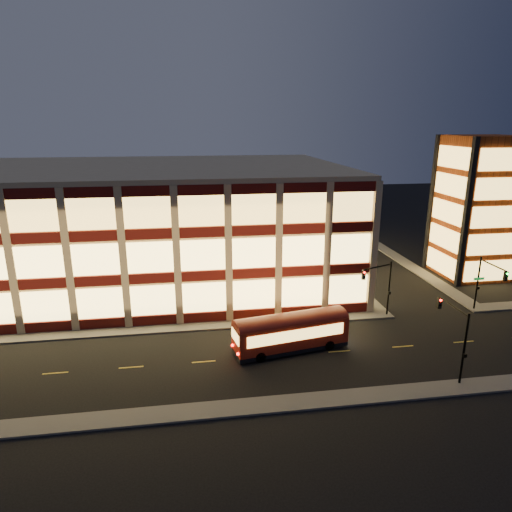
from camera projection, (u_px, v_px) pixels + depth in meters
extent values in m
plane|color=black|center=(159.00, 334.00, 43.85)|extent=(200.00, 200.00, 0.00)
cube|color=#514F4C|center=(128.00, 331.00, 44.34)|extent=(54.00, 2.00, 0.15)
cube|color=#514F4C|center=(334.00, 268.00, 63.30)|extent=(2.00, 30.00, 0.15)
cube|color=#514F4C|center=(408.00, 264.00, 64.90)|extent=(2.00, 30.00, 0.15)
cube|color=#514F4C|center=(150.00, 416.00, 31.51)|extent=(100.00, 2.00, 0.15)
cube|color=tan|center=(138.00, 226.00, 57.54)|extent=(50.00, 30.00, 14.00)
cube|color=tan|center=(134.00, 167.00, 55.49)|extent=(50.40, 30.40, 0.50)
cube|color=#470C0A|center=(129.00, 321.00, 45.01)|extent=(50.10, 0.25, 1.00)
cube|color=#FFD46B|center=(127.00, 302.00, 44.43)|extent=(49.00, 0.20, 3.00)
cube|color=#470C0A|center=(328.00, 264.00, 63.01)|extent=(0.25, 30.10, 1.00)
cube|color=#FFD46B|center=(328.00, 250.00, 62.41)|extent=(0.20, 29.00, 3.00)
cube|color=#470C0A|center=(125.00, 279.00, 43.76)|extent=(50.10, 0.25, 1.00)
cube|color=#FFD46B|center=(123.00, 259.00, 43.19)|extent=(49.00, 0.20, 3.00)
cube|color=#470C0A|center=(329.00, 233.00, 61.76)|extent=(0.25, 30.10, 1.00)
cube|color=#FFD46B|center=(330.00, 218.00, 61.16)|extent=(0.20, 29.00, 3.00)
cube|color=#470C0A|center=(121.00, 235.00, 42.52)|extent=(50.10, 0.25, 1.00)
cube|color=#FFD46B|center=(120.00, 213.00, 41.94)|extent=(49.00, 0.20, 3.00)
cube|color=#470C0A|center=(331.00, 201.00, 60.51)|extent=(0.25, 30.10, 1.00)
cube|color=#FFD46B|center=(331.00, 185.00, 59.92)|extent=(0.20, 29.00, 3.00)
cube|color=#8C3814|center=(477.00, 208.00, 58.51)|extent=(8.00, 8.00, 18.00)
cube|color=black|center=(467.00, 215.00, 54.14)|extent=(0.60, 0.60, 18.00)
cube|color=black|center=(432.00, 203.00, 61.72)|extent=(0.60, 0.60, 18.00)
cube|color=black|center=(486.00, 202.00, 62.89)|extent=(0.60, 0.60, 18.00)
cube|color=#F2BC54|center=(489.00, 271.00, 56.68)|extent=(6.60, 0.16, 2.60)
cube|color=#F2BC54|center=(441.00, 263.00, 59.96)|extent=(0.16, 6.60, 2.60)
cube|color=#F2BC54|center=(493.00, 244.00, 55.72)|extent=(6.60, 0.16, 2.60)
cube|color=#F2BC54|center=(444.00, 238.00, 58.99)|extent=(0.16, 6.60, 2.60)
cube|color=#F2BC54|center=(497.00, 217.00, 54.76)|extent=(6.60, 0.16, 2.60)
cube|color=#F2BC54|center=(447.00, 212.00, 58.03)|extent=(0.16, 6.60, 2.60)
cube|color=#F2BC54|center=(501.00, 189.00, 53.79)|extent=(6.60, 0.16, 2.60)
cube|color=#F2BC54|center=(450.00, 185.00, 57.06)|extent=(0.16, 6.60, 2.60)
cube|color=#F2BC54|center=(506.00, 159.00, 52.83)|extent=(6.60, 0.16, 2.60)
cube|color=#F2BC54|center=(454.00, 157.00, 56.10)|extent=(0.16, 6.60, 2.60)
cylinder|color=black|center=(389.00, 289.00, 47.19)|extent=(0.18, 0.18, 6.00)
cylinder|color=black|center=(378.00, 267.00, 45.46)|extent=(3.56, 1.63, 0.14)
cube|color=black|center=(364.00, 275.00, 44.63)|extent=(0.32, 0.32, 0.95)
sphere|color=#FF0C05|center=(364.00, 272.00, 44.38)|extent=(0.20, 0.20, 0.20)
cube|color=black|center=(389.00, 293.00, 47.11)|extent=(0.25, 0.18, 0.28)
cylinder|color=black|center=(477.00, 284.00, 48.65)|extent=(0.18, 0.18, 6.00)
cylinder|color=black|center=(493.00, 265.00, 45.99)|extent=(0.14, 4.00, 0.14)
cube|color=black|center=(506.00, 276.00, 44.23)|extent=(0.32, 0.32, 0.95)
sphere|color=#0CFF26|center=(508.00, 274.00, 43.98)|extent=(0.20, 0.20, 0.20)
cube|color=black|center=(478.00, 288.00, 48.57)|extent=(0.25, 0.18, 0.28)
cube|color=#0C7226|center=(479.00, 279.00, 48.33)|extent=(1.20, 0.06, 0.28)
cylinder|color=black|center=(464.00, 350.00, 34.58)|extent=(0.18, 0.18, 6.00)
cylinder|color=black|center=(454.00, 306.00, 35.71)|extent=(0.14, 4.00, 0.14)
cube|color=black|center=(439.00, 303.00, 37.75)|extent=(0.32, 0.32, 0.95)
sphere|color=#FF0C05|center=(441.00, 300.00, 37.49)|extent=(0.20, 0.20, 0.20)
cube|color=black|center=(465.00, 356.00, 34.50)|extent=(0.25, 0.18, 0.28)
cube|color=maroon|center=(291.00, 332.00, 40.30)|extent=(10.48, 4.33, 2.34)
cube|color=black|center=(290.00, 346.00, 40.69)|extent=(10.48, 4.33, 0.36)
cylinder|color=black|center=(260.00, 357.00, 38.63)|extent=(0.96, 0.46, 0.92)
cylinder|color=black|center=(252.00, 345.00, 40.66)|extent=(0.96, 0.46, 0.92)
cylinder|color=black|center=(329.00, 345.00, 40.67)|extent=(0.96, 0.46, 0.92)
cylinder|color=black|center=(318.00, 334.00, 42.70)|extent=(0.96, 0.46, 0.92)
cube|color=#F2BC54|center=(297.00, 335.00, 39.03)|extent=(8.83, 1.66, 1.02)
cube|color=#F2BC54|center=(285.00, 323.00, 41.40)|extent=(8.83, 1.66, 1.02)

